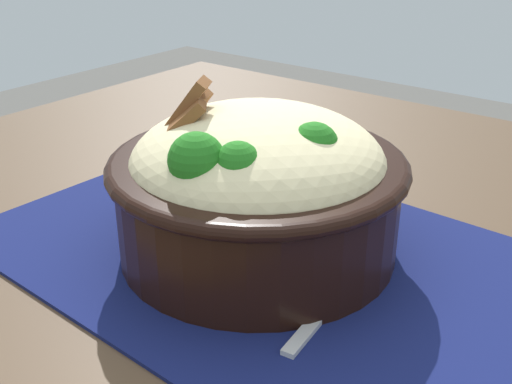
{
  "coord_description": "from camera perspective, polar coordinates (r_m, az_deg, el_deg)",
  "views": [
    {
      "loc": [
        0.21,
        -0.34,
        0.97
      ],
      "look_at": [
        -0.05,
        -0.0,
        0.78
      ],
      "focal_mm": 44.1,
      "sensor_mm": 36.0,
      "label": 1
    }
  ],
  "objects": [
    {
      "name": "placemat",
      "position": [
        0.48,
        0.81,
        -5.99
      ],
      "size": [
        0.45,
        0.31,
        0.0
      ],
      "primitive_type": "cube",
      "rotation": [
        0.0,
        0.0,
        -0.04
      ],
      "color": "#11194C",
      "rests_on": "table"
    },
    {
      "name": "table",
      "position": [
        0.51,
        4.52,
        -13.59
      ],
      "size": [
        1.02,
        0.89,
        0.72
      ],
      "color": "#4C3826",
      "rests_on": "ground_plane"
    },
    {
      "name": "fork",
      "position": [
        0.44,
        7.29,
        -9.32
      ],
      "size": [
        0.03,
        0.13,
        0.0
      ],
      "color": "#BABABA",
      "rests_on": "placemat"
    },
    {
      "name": "bowl",
      "position": [
        0.46,
        -0.03,
        0.7
      ],
      "size": [
        0.26,
        0.26,
        0.13
      ],
      "color": "black",
      "rests_on": "placemat"
    }
  ]
}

